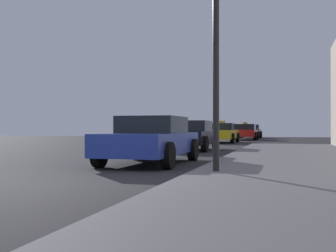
{
  "coord_description": "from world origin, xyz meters",
  "views": [
    {
      "loc": [
        3.75,
        -6.76,
        0.96
      ],
      "look_at": [
        1.56,
        1.13,
        0.99
      ],
      "focal_mm": 46.05,
      "sensor_mm": 36.0,
      "label": 1
    }
  ],
  "objects_px": {
    "car_yellow": "(222,133)",
    "car_red": "(245,132)",
    "car_blue": "(151,140)",
    "car_black": "(190,135)",
    "car_green": "(251,131)"
  },
  "relations": [
    {
      "from": "car_blue",
      "to": "car_yellow",
      "type": "xyz_separation_m",
      "value": [
        -0.56,
        16.97,
        0.0
      ]
    },
    {
      "from": "car_yellow",
      "to": "car_green",
      "type": "relative_size",
      "value": 1.11
    },
    {
      "from": "car_yellow",
      "to": "car_red",
      "type": "distance_m",
      "value": 7.12
    },
    {
      "from": "car_black",
      "to": "car_green",
      "type": "xyz_separation_m",
      "value": [
        0.72,
        23.15,
        -0.0
      ]
    },
    {
      "from": "car_blue",
      "to": "car_black",
      "type": "bearing_deg",
      "value": -86.01
    },
    {
      "from": "car_blue",
      "to": "car_yellow",
      "type": "height_order",
      "value": "car_yellow"
    },
    {
      "from": "car_yellow",
      "to": "car_green",
      "type": "height_order",
      "value": "car_yellow"
    },
    {
      "from": "car_yellow",
      "to": "car_red",
      "type": "bearing_deg",
      "value": -96.66
    },
    {
      "from": "car_blue",
      "to": "car_yellow",
      "type": "distance_m",
      "value": 16.98
    },
    {
      "from": "car_yellow",
      "to": "car_green",
      "type": "distance_m",
      "value": 13.2
    },
    {
      "from": "car_red",
      "to": "car_green",
      "type": "xyz_separation_m",
      "value": [
        -0.03,
        6.1,
        -0.0
      ]
    },
    {
      "from": "car_green",
      "to": "car_blue",
      "type": "bearing_deg",
      "value": 89.57
    },
    {
      "from": "car_blue",
      "to": "car_yellow",
      "type": "bearing_deg",
      "value": -88.1
    },
    {
      "from": "car_black",
      "to": "car_red",
      "type": "relative_size",
      "value": 0.93
    },
    {
      "from": "car_black",
      "to": "car_red",
      "type": "distance_m",
      "value": 17.06
    }
  ]
}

